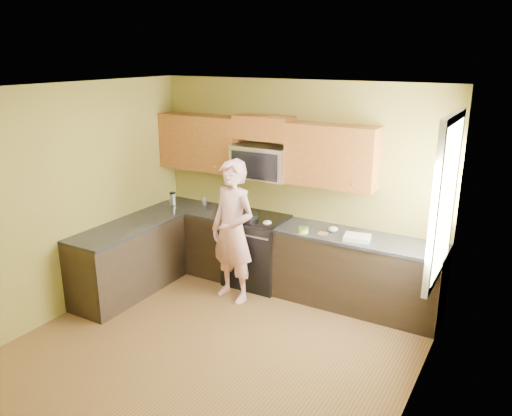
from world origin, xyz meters
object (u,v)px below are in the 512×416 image
Objects in this scene: microwave at (262,178)px; travel_mug at (173,205)px; butter_tub at (303,233)px; stove at (257,250)px; frying_pan at (247,218)px; woman at (233,231)px.

microwave reaches higher than travel_mug.
butter_tub is 0.69× the size of travel_mug.
travel_mug is at bearing -178.12° from stove.
frying_pan is (-0.08, -0.23, -0.50)m from microwave.
frying_pan is at bearing 174.53° from butter_tub.
stove is 1.25× the size of microwave.
stove is 0.90m from butter_tub.
butter_tub is 2.13m from travel_mug.
frying_pan is 2.75× the size of travel_mug.
butter_tub is (0.80, 0.34, 0.02)m from woman.
butter_tub is (0.76, -0.31, -0.53)m from microwave.
woman reaches higher than stove.
woman is 0.87m from butter_tub.
woman is 9.92× the size of travel_mug.
microwave is at bearing 55.37° from frying_pan.
frying_pan is (-0.08, -0.11, 0.47)m from stove.
woman reaches higher than frying_pan.
travel_mug reaches higher than butter_tub.
stove is 0.53× the size of woman.
frying_pan is 4.01× the size of butter_tub.
woman is at bearing -100.27° from frying_pan.
woman reaches higher than travel_mug.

